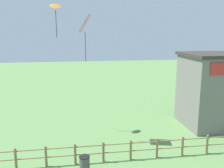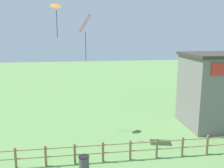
# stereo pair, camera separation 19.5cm
# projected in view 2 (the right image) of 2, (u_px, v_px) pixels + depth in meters

# --- Properties ---
(wooden_fence) EXTENTS (15.29, 0.14, 1.28)m
(wooden_fence) POSITION_uv_depth(u_px,v_px,m) (117.00, 150.00, 15.11)
(wooden_fence) COLOR olive
(wooden_fence) RESTS_ON ground_plane
(trash_bin) EXTENTS (0.62, 0.62, 0.93)m
(trash_bin) POSITION_uv_depth(u_px,v_px,m) (84.00, 164.00, 14.00)
(trash_bin) COLOR #4C4C51
(trash_bin) RESTS_ON ground_plane
(kite_pink_diamond) EXTENTS (0.93, 1.13, 3.12)m
(kite_pink_diamond) POSITION_uv_depth(u_px,v_px,m) (85.00, 27.00, 16.79)
(kite_pink_diamond) COLOR pink
(kite_orange_delta) EXTENTS (1.03, 0.98, 2.56)m
(kite_orange_delta) POSITION_uv_depth(u_px,v_px,m) (56.00, 8.00, 18.50)
(kite_orange_delta) COLOR orange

